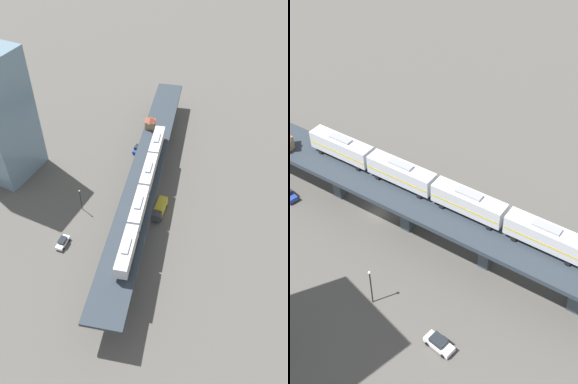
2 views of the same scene
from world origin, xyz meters
TOP-DOWN VIEW (x-y plane):
  - ground_plane at (0.00, 0.00)m, footprint 400.00×400.00m
  - elevated_viaduct at (0.05, -0.17)m, footprint 31.78×91.07m
  - subway_train at (-4.15, 10.16)m, footprint 15.51×48.84m
  - street_car_white at (9.82, 26.95)m, footprint 2.35×4.58m
  - delivery_truck at (-7.33, 7.11)m, footprint 3.11×7.42m
  - street_lamp at (12.07, 14.76)m, footprint 0.44×0.44m

SIDE VIEW (x-z plane):
  - ground_plane at x=0.00m, z-range 0.00..0.00m
  - street_car_white at x=9.82m, z-range -0.01..1.88m
  - delivery_truck at x=-7.33m, z-range 0.16..3.36m
  - street_lamp at x=12.07m, z-range 0.64..7.58m
  - elevated_viaduct at x=0.05m, z-range 2.78..10.54m
  - subway_train at x=-4.15m, z-range 8.07..12.52m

